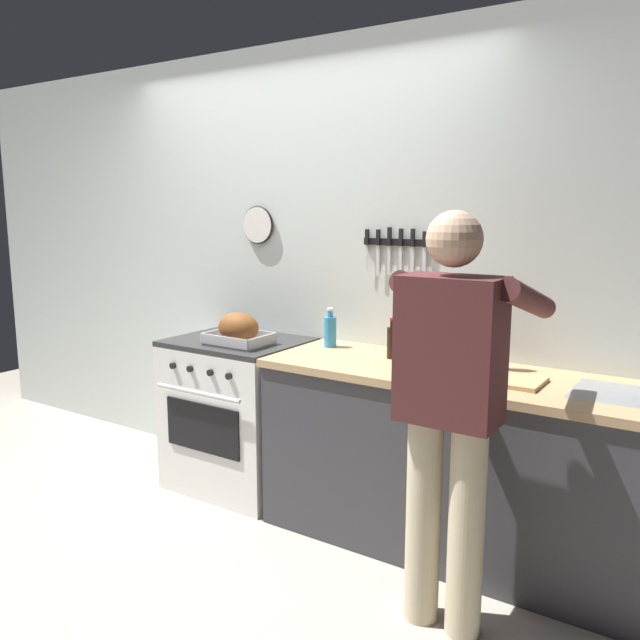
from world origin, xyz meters
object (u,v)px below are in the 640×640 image
person_cook (451,397)px  bottle_soy_sauce (392,342)px  bottle_dish_soap (330,331)px  roasting_pan (238,330)px  bottle_olive_oil (454,343)px  bottle_cooking_oil (457,347)px  bottle_wine_red (498,341)px  cutting_board (502,379)px  bottle_hot_sauce (470,352)px  stove (239,413)px

person_cook → bottle_soy_sauce: bearing=40.8°
person_cook → bottle_dish_soap: person_cook is taller
roasting_pan → bottle_soy_sauce: size_ratio=1.67×
roasting_pan → bottle_olive_oil: 1.22m
bottle_cooking_oil → bottle_olive_oil: bottle_olive_oil is taller
bottle_soy_sauce → bottle_dish_soap: bearing=172.0°
bottle_cooking_oil → bottle_dish_soap: bottle_cooking_oil is taller
bottle_soy_sauce → bottle_dish_soap: (-0.41, 0.06, 0.00)m
bottle_wine_red → bottle_dish_soap: 0.94m
cutting_board → bottle_hot_sauce: 0.27m
roasting_pan → bottle_olive_oil: (1.20, 0.21, 0.03)m
bottle_cooking_oil → bottle_dish_soap: (-0.78, 0.10, -0.02)m
stove → bottle_hot_sauce: (1.38, 0.11, 0.53)m
roasting_pan → bottle_wine_red: 1.43m
bottle_cooking_oil → bottle_soy_sauce: 0.37m
stove → bottle_dish_soap: (0.56, 0.13, 0.54)m
cutting_board → bottle_dish_soap: (-1.03, 0.19, 0.08)m
person_cook → bottle_cooking_oil: bearing=18.4°
cutting_board → bottle_cooking_oil: bearing=160.2°
bottle_wine_red → bottle_soy_sauce: (-0.53, -0.07, -0.05)m
bottle_cooking_oil → bottle_olive_oil: bearing=120.5°
roasting_pan → bottle_dish_soap: bearing=26.6°
person_cook → bottle_olive_oil: person_cook is taller
bottle_wine_red → bottle_cooking_oil: bearing=-147.4°
person_cook → bottle_hot_sauce: 0.70m
bottle_cooking_oil → bottle_dish_soap: size_ratio=1.19×
person_cook → bottle_dish_soap: 1.22m
stove → cutting_board: bearing=-1.9°
bottle_hot_sauce → bottle_wine_red: bottle_wine_red is taller
roasting_pan → bottle_soy_sauce: bearing=11.3°
stove → bottle_olive_oil: bottle_olive_oil is taller
person_cook → roasting_pan: person_cook is taller
stove → bottle_soy_sauce: bearing=4.5°
bottle_cooking_oil → bottle_soy_sauce: (-0.36, 0.04, -0.02)m
bottle_hot_sauce → bottle_dish_soap: (-0.82, 0.03, 0.01)m
bottle_cooking_oil → bottle_hot_sauce: 0.08m
roasting_pan → bottle_olive_oil: size_ratio=1.33×
stove → bottle_hot_sauce: 1.48m
stove → bottle_dish_soap: 0.79m
stove → bottle_soy_sauce: (0.98, 0.08, 0.54)m
bottle_hot_sauce → bottle_olive_oil: bottle_olive_oil is taller
bottle_cooking_oil → stove: bearing=-178.4°
person_cook → bottle_hot_sauce: bearing=13.4°
stove → bottle_wine_red: bearing=5.4°
bottle_cooking_oil → bottle_hot_sauce: (0.04, 0.07, -0.03)m
bottle_soy_sauce → bottle_olive_oil: 0.32m
bottle_cooking_oil → bottle_dish_soap: 0.78m
bottle_wine_red → bottle_soy_sauce: bottle_wine_red is taller
person_cook → bottle_dish_soap: (-1.00, 0.70, 0.04)m
bottle_cooking_oil → roasting_pan: bearing=-173.7°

